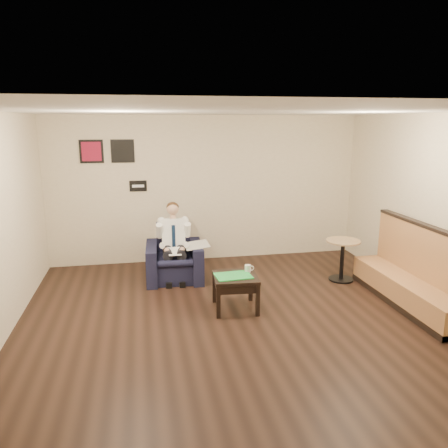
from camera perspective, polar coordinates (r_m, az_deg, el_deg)
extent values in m
plane|color=black|center=(6.06, 2.31, -12.95)|extent=(6.00, 6.00, 0.00)
cube|color=beige|center=(8.49, -2.29, 4.57)|extent=(6.00, 0.02, 2.80)
cube|color=beige|center=(2.91, 16.66, -13.24)|extent=(6.00, 0.02, 2.80)
cube|color=white|center=(5.45, 2.59, 14.55)|extent=(6.00, 6.00, 0.02)
cube|color=black|center=(8.36, -11.15, 4.90)|extent=(0.32, 0.02, 0.20)
cube|color=maroon|center=(8.33, -16.92, 9.05)|extent=(0.42, 0.03, 0.42)
cube|color=black|center=(8.30, -13.10, 9.26)|extent=(0.42, 0.03, 0.42)
cube|color=black|center=(7.58, -6.52, -3.85)|extent=(0.99, 0.99, 0.92)
cube|color=white|center=(7.34, -6.48, -3.57)|extent=(0.22, 0.30, 0.01)
cube|color=silver|center=(7.46, -3.57, -2.75)|extent=(0.40, 0.50, 0.01)
cube|color=black|center=(6.42, 1.48, -8.90)|extent=(0.67, 0.67, 0.51)
cube|color=green|center=(6.30, 1.22, -6.78)|extent=(0.53, 0.40, 0.01)
cylinder|color=white|center=(6.47, 3.12, -5.82)|extent=(0.10, 0.10, 0.11)
cube|color=black|center=(6.51, 1.76, -6.15)|extent=(0.17, 0.12, 0.01)
cube|color=#A87041|center=(7.02, 23.12, -5.09)|extent=(0.56, 2.33, 1.19)
cylinder|color=#A6835A|center=(7.77, 15.16, -4.59)|extent=(0.74, 0.74, 0.71)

